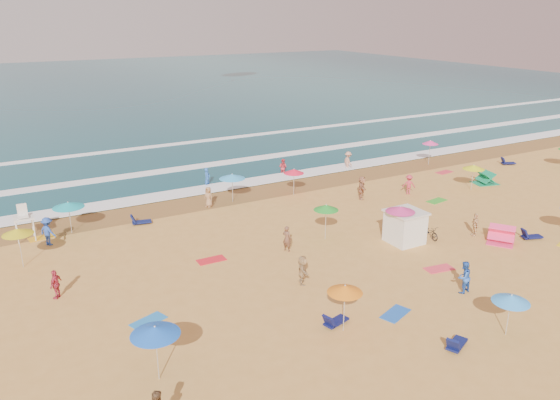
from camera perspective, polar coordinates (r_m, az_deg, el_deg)
ground at (r=33.21m, az=1.48°, el=-6.06°), size 220.00×220.00×0.00m
ocean at (r=111.79m, az=-21.41°, el=10.54°), size 220.00×140.00×0.18m
wet_sand at (r=43.64m, az=-6.90°, el=0.08°), size 220.00×220.00×0.00m
surf_foam at (r=51.53m, az=-10.69°, el=2.97°), size 200.00×18.70×0.05m
cabana at (r=35.92m, az=12.92°, el=-2.83°), size 2.00×2.00×2.00m
cabana_roof at (r=35.55m, az=13.04°, el=-1.24°), size 2.20×2.20×0.12m
bicycle at (r=37.16m, az=15.36°, el=-3.21°), size 0.73×1.72×0.88m
lifeguard_stand at (r=39.01m, az=-25.14°, el=-2.37°), size 1.20×1.20×2.10m
beach_umbrellas at (r=34.52m, az=4.67°, el=-1.31°), size 65.79×26.51×0.82m
loungers at (r=34.63m, az=15.47°, el=-5.39°), size 51.08×24.74×0.34m
towels at (r=31.91m, az=4.39°, el=-7.19°), size 48.98×27.69×0.03m
popup_tents at (r=44.20m, az=21.32°, el=-0.06°), size 11.66×11.62×1.20m
beachgoers at (r=36.12m, az=-2.93°, el=-2.52°), size 36.42×27.31×2.15m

